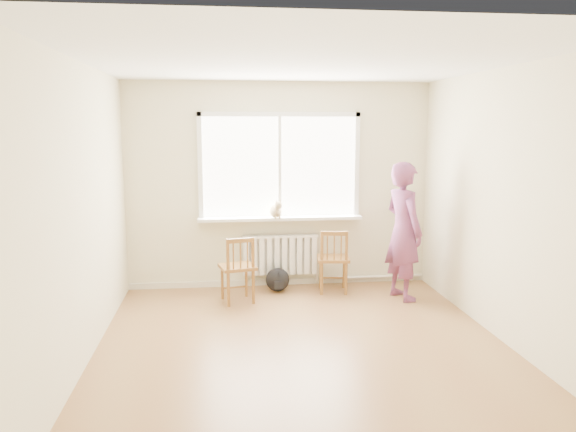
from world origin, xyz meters
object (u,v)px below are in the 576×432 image
object	(u,v)px
backpack	(278,280)
chair_right	(333,261)
cat	(276,210)
person	(404,231)
chair_left	(238,269)

from	to	relation	value
backpack	chair_right	bearing A→B (deg)	-10.31
cat	backpack	size ratio (longest dim) A/B	1.19
chair_right	backpack	xyz separation A→B (m)	(-0.71, 0.13, -0.26)
person	backpack	world-z (taller)	person
chair_left	chair_right	xyz separation A→B (m)	(1.23, 0.28, 0.00)
chair_left	person	world-z (taller)	person
cat	person	bearing A→B (deg)	-33.36
person	cat	distance (m)	1.64
person	cat	bearing A→B (deg)	51.95
chair_right	cat	xyz separation A→B (m)	(-0.72, 0.25, 0.63)
chair_left	chair_right	distance (m)	1.26
chair_right	cat	bearing A→B (deg)	-11.60
backpack	cat	bearing A→B (deg)	93.06
chair_right	person	xyz separation A→B (m)	(0.80, -0.34, 0.44)
chair_left	chair_right	bearing A→B (deg)	179.75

